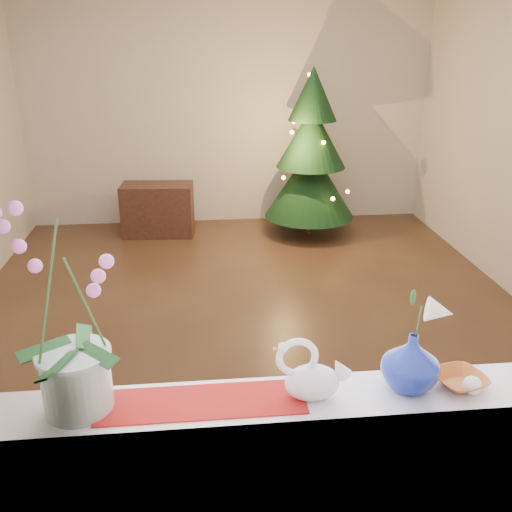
{
  "coord_description": "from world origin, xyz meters",
  "views": [
    {
      "loc": [
        -0.36,
        -3.99,
        2.09
      ],
      "look_at": [
        -0.1,
        -1.4,
        1.06
      ],
      "focal_mm": 40.0,
      "sensor_mm": 36.0,
      "label": 1
    }
  ],
  "objects_px": {
    "amber_dish": "(460,381)",
    "xmas_tree": "(311,154)",
    "swan": "(313,370)",
    "blue_vase": "(411,358)",
    "paperweight": "(472,385)",
    "orchid_pot": "(67,313)",
    "side_table": "(158,210)"
  },
  "relations": [
    {
      "from": "xmas_tree",
      "to": "amber_dish",
      "type": "bearing_deg",
      "value": -94.12
    },
    {
      "from": "blue_vase",
      "to": "side_table",
      "type": "distance_m",
      "value": 4.61
    },
    {
      "from": "swan",
      "to": "amber_dish",
      "type": "height_order",
      "value": "swan"
    },
    {
      "from": "amber_dish",
      "to": "paperweight",
      "type": "bearing_deg",
      "value": -66.41
    },
    {
      "from": "paperweight",
      "to": "xmas_tree",
      "type": "xyz_separation_m",
      "value": [
        0.29,
        4.34,
        -0.07
      ]
    },
    {
      "from": "paperweight",
      "to": "amber_dish",
      "type": "xyz_separation_m",
      "value": [
        -0.02,
        0.05,
        -0.01
      ]
    },
    {
      "from": "swan",
      "to": "side_table",
      "type": "relative_size",
      "value": 0.34
    },
    {
      "from": "orchid_pot",
      "to": "paperweight",
      "type": "relative_size",
      "value": 10.73
    },
    {
      "from": "paperweight",
      "to": "amber_dish",
      "type": "relative_size",
      "value": 0.44
    },
    {
      "from": "swan",
      "to": "paperweight",
      "type": "distance_m",
      "value": 0.56
    },
    {
      "from": "blue_vase",
      "to": "amber_dish",
      "type": "relative_size",
      "value": 1.61
    },
    {
      "from": "amber_dish",
      "to": "side_table",
      "type": "xyz_separation_m",
      "value": [
        -1.34,
        4.41,
        -0.66
      ]
    },
    {
      "from": "blue_vase",
      "to": "side_table",
      "type": "bearing_deg",
      "value": 104.71
    },
    {
      "from": "amber_dish",
      "to": "xmas_tree",
      "type": "distance_m",
      "value": 4.3
    },
    {
      "from": "blue_vase",
      "to": "xmas_tree",
      "type": "height_order",
      "value": "xmas_tree"
    },
    {
      "from": "swan",
      "to": "amber_dish",
      "type": "bearing_deg",
      "value": -19.36
    },
    {
      "from": "swan",
      "to": "xmas_tree",
      "type": "xyz_separation_m",
      "value": [
        0.84,
        4.3,
        -0.14
      ]
    },
    {
      "from": "swan",
      "to": "xmas_tree",
      "type": "height_order",
      "value": "xmas_tree"
    },
    {
      "from": "xmas_tree",
      "to": "swan",
      "type": "bearing_deg",
      "value": -101.07
    },
    {
      "from": "orchid_pot",
      "to": "paperweight",
      "type": "distance_m",
      "value": 1.37
    },
    {
      "from": "amber_dish",
      "to": "xmas_tree",
      "type": "bearing_deg",
      "value": 85.88
    },
    {
      "from": "orchid_pot",
      "to": "swan",
      "type": "relative_size",
      "value": 2.76
    },
    {
      "from": "orchid_pot",
      "to": "side_table",
      "type": "distance_m",
      "value": 4.51
    },
    {
      "from": "amber_dish",
      "to": "xmas_tree",
      "type": "height_order",
      "value": "xmas_tree"
    },
    {
      "from": "orchid_pot",
      "to": "blue_vase",
      "type": "relative_size",
      "value": 2.94
    },
    {
      "from": "orchid_pot",
      "to": "side_table",
      "type": "relative_size",
      "value": 0.94
    },
    {
      "from": "side_table",
      "to": "amber_dish",
      "type": "bearing_deg",
      "value": -68.39
    },
    {
      "from": "orchid_pot",
      "to": "blue_vase",
      "type": "xyz_separation_m",
      "value": [
        1.13,
        0.0,
        -0.23
      ]
    },
    {
      "from": "swan",
      "to": "amber_dish",
      "type": "distance_m",
      "value": 0.54
    },
    {
      "from": "swan",
      "to": "blue_vase",
      "type": "bearing_deg",
      "value": -17.35
    },
    {
      "from": "paperweight",
      "to": "xmas_tree",
      "type": "bearing_deg",
      "value": 86.21
    },
    {
      "from": "amber_dish",
      "to": "side_table",
      "type": "bearing_deg",
      "value": 106.9
    }
  ]
}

